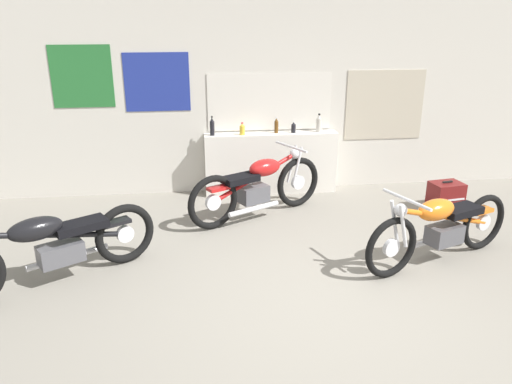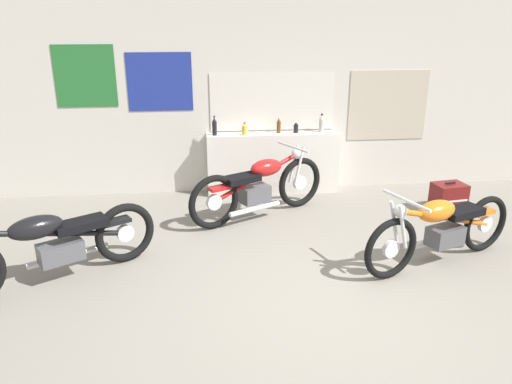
# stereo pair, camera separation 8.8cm
# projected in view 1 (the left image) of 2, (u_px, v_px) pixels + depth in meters

# --- Properties ---
(ground_plane) EXTENTS (24.00, 24.00, 0.00)m
(ground_plane) POSITION_uv_depth(u_px,v_px,m) (334.00, 305.00, 4.57)
(ground_plane) COLOR gray
(wall_back) EXTENTS (10.00, 0.07, 2.80)m
(wall_back) POSITION_uv_depth(u_px,v_px,m) (278.00, 95.00, 7.15)
(wall_back) COLOR beige
(wall_back) RESTS_ON ground_plane
(sill_counter) EXTENTS (1.92, 0.28, 0.89)m
(sill_counter) POSITION_uv_depth(u_px,v_px,m) (271.00, 163.00, 7.30)
(sill_counter) COLOR silver
(sill_counter) RESTS_ON ground_plane
(bottle_leftmost) EXTENTS (0.06, 0.06, 0.27)m
(bottle_leftmost) POSITION_uv_depth(u_px,v_px,m) (212.00, 127.00, 6.98)
(bottle_leftmost) COLOR black
(bottle_leftmost) RESTS_ON sill_counter
(bottle_left_center) EXTENTS (0.08, 0.08, 0.18)m
(bottle_left_center) POSITION_uv_depth(u_px,v_px,m) (242.00, 129.00, 7.02)
(bottle_left_center) COLOR gold
(bottle_left_center) RESTS_ON sill_counter
(bottle_center) EXTENTS (0.06, 0.06, 0.23)m
(bottle_center) POSITION_uv_depth(u_px,v_px,m) (276.00, 126.00, 7.13)
(bottle_center) COLOR #5B3814
(bottle_center) RESTS_ON sill_counter
(bottle_right_center) EXTENTS (0.07, 0.07, 0.16)m
(bottle_right_center) POSITION_uv_depth(u_px,v_px,m) (293.00, 128.00, 7.16)
(bottle_right_center) COLOR black
(bottle_right_center) RESTS_ON sill_counter
(bottle_rightmost) EXTENTS (0.08, 0.08, 0.27)m
(bottle_rightmost) POSITION_uv_depth(u_px,v_px,m) (319.00, 124.00, 7.19)
(bottle_rightmost) COLOR #B7B2A8
(bottle_rightmost) RESTS_ON sill_counter
(motorcycle_orange) EXTENTS (1.88, 0.89, 0.83)m
(motorcycle_orange) POSITION_uv_depth(u_px,v_px,m) (441.00, 226.00, 5.23)
(motorcycle_orange) COLOR black
(motorcycle_orange) RESTS_ON ground_plane
(motorcycle_black) EXTENTS (1.88, 1.19, 0.83)m
(motorcycle_black) POSITION_uv_depth(u_px,v_px,m) (52.00, 246.00, 4.79)
(motorcycle_black) COLOR black
(motorcycle_black) RESTS_ON ground_plane
(motorcycle_red) EXTENTS (1.83, 1.05, 0.88)m
(motorcycle_red) POSITION_uv_depth(u_px,v_px,m) (258.00, 186.00, 6.40)
(motorcycle_red) COLOR black
(motorcycle_red) RESTS_ON ground_plane
(hard_case_darkred) EXTENTS (0.45, 0.37, 0.40)m
(hard_case_darkred) POSITION_uv_depth(u_px,v_px,m) (446.00, 196.00, 6.73)
(hard_case_darkred) COLOR maroon
(hard_case_darkred) RESTS_ON ground_plane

